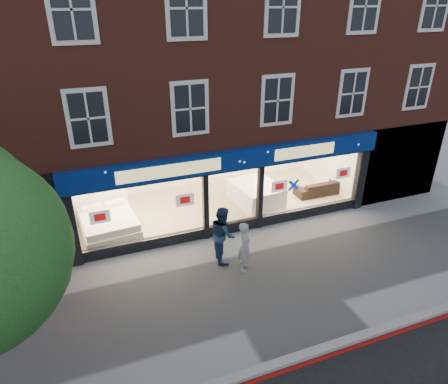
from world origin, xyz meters
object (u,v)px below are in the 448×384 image
display_bed (108,222)px  pedestrian_blue (223,234)px  a_board (43,268)px  mattress_stack (256,193)px  sofa (318,187)px  pedestrian_grey (245,247)px

display_bed → pedestrian_blue: bearing=-46.9°
a_board → pedestrian_blue: size_ratio=0.42×
a_board → pedestrian_blue: pedestrian_blue is taller
mattress_stack → pedestrian_blue: 4.13m
sofa → a_board: a_board is taller
sofa → a_board: bearing=10.0°
mattress_stack → display_bed: bearing=-178.8°
sofa → pedestrian_blue: (-5.56, -2.91, 0.56)m
pedestrian_grey → pedestrian_blue: size_ratio=0.87×
mattress_stack → pedestrian_grey: 4.48m
display_bed → sofa: display_bed is taller
sofa → a_board: (-11.09, -1.91, -0.00)m
pedestrian_grey → pedestrian_blue: bearing=60.7°
mattress_stack → sofa: (2.91, -0.22, -0.11)m
display_bed → pedestrian_grey: bearing=-49.7°
a_board → pedestrian_grey: size_ratio=0.48×
a_board → mattress_stack: bearing=4.4°
mattress_stack → a_board: mattress_stack is taller
display_bed → a_board: 2.97m
sofa → pedestrian_grey: 6.30m
pedestrian_blue → pedestrian_grey: bearing=-142.6°
sofa → display_bed: bearing=-0.4°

